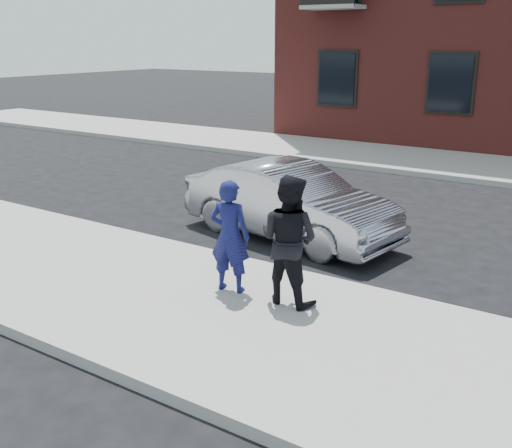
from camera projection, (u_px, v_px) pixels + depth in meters
The scene contains 6 objects.
ground at pixel (430, 374), 6.51m from camera, with size 100.00×100.00×0.00m, color black.
near_sidewalk at pixel (423, 379), 6.29m from camera, with size 50.00×3.50×0.15m, color gray.
near_curb at pixel (468, 315), 7.73m from camera, with size 50.00×0.10×0.15m, color #999691.
silver_sedan at pixel (289, 202), 10.77m from camera, with size 1.44×4.12×1.36m, color #999BA3.
man_hoodie at pixel (230, 236), 8.10m from camera, with size 0.63×0.52×1.57m.
man_peacoat at pixel (289, 240), 7.73m from camera, with size 0.86×0.68×1.72m.
Camera 1 is at (1.56, -5.83, 3.50)m, focal length 42.00 mm.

